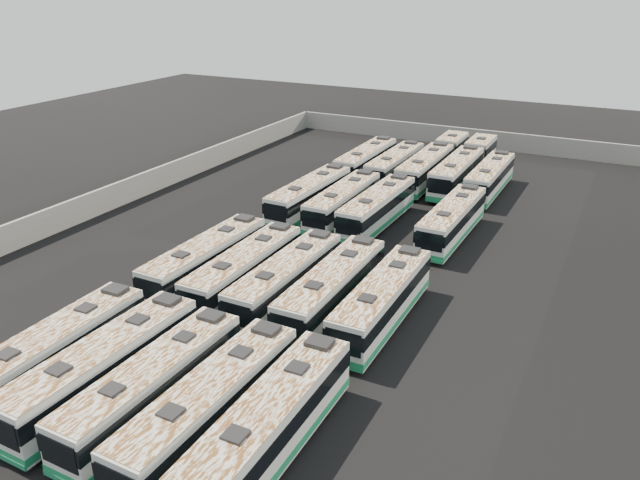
{
  "coord_description": "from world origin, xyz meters",
  "views": [
    {
      "loc": [
        17.9,
        -38.07,
        19.06
      ],
      "look_at": [
        -0.89,
        -1.35,
        1.6
      ],
      "focal_mm": 35.0,
      "sensor_mm": 36.0,
      "label": 1
    }
  ],
  "objects": [
    {
      "name": "ground",
      "position": [
        0.0,
        0.0,
        0.0
      ],
      "size": [
        140.0,
        140.0,
        0.0
      ],
      "primitive_type": "plane",
      "color": "black",
      "rests_on": "ground"
    },
    {
      "name": "perimeter_wall",
      "position": [
        0.0,
        0.0,
        1.1
      ],
      "size": [
        45.2,
        73.2,
        2.2
      ],
      "color": "slate",
      "rests_on": "ground"
    },
    {
      "name": "bus_front_far_left",
      "position": [
        -6.2,
        -20.45,
        1.6
      ],
      "size": [
        2.56,
        11.16,
        3.13
      ],
      "rotation": [
        0.0,
        0.0,
        0.02
      ],
      "color": "beige",
      "rests_on": "ground"
    },
    {
      "name": "bus_front_left",
      "position": [
        -2.95,
        -20.24,
        1.63
      ],
      "size": [
        2.6,
        11.38,
        3.2
      ],
      "rotation": [
        0.0,
        0.0,
        -0.02
      ],
      "color": "beige",
      "rests_on": "ground"
    },
    {
      "name": "bus_front_center",
      "position": [
        0.1,
        -20.25,
        1.57
      ],
      "size": [
        2.43,
        10.94,
        3.07
      ],
      "rotation": [
        0.0,
        0.0,
        -0.01
      ],
      "color": "beige",
      "rests_on": "ground"
    },
    {
      "name": "bus_front_right",
      "position": [
        3.37,
        -20.29,
        1.62
      ],
      "size": [
        2.55,
        11.26,
        3.16
      ],
      "rotation": [
        0.0,
        0.0,
        -0.02
      ],
      "color": "beige",
      "rests_on": "ground"
    },
    {
      "name": "bus_front_far_right",
      "position": [
        6.39,
        -20.23,
        1.63
      ],
      "size": [
        2.5,
        11.32,
        3.18
      ],
      "rotation": [
        0.0,
        0.0,
        0.01
      ],
      "color": "beige",
      "rests_on": "ground"
    },
    {
      "name": "bus_midfront_far_left",
      "position": [
        -6.11,
        -7.88,
        1.6
      ],
      "size": [
        2.49,
        11.17,
        3.14
      ],
      "rotation": [
        0.0,
        0.0,
        -0.01
      ],
      "color": "beige",
      "rests_on": "ground"
    },
    {
      "name": "bus_midfront_left",
      "position": [
        -2.94,
        -8.02,
        1.59
      ],
      "size": [
        2.44,
        11.08,
        3.12
      ],
      "rotation": [
        0.0,
        0.0,
        0.01
      ],
      "color": "beige",
      "rests_on": "ground"
    },
    {
      "name": "bus_midfront_center",
      "position": [
        0.11,
        -7.99,
        1.59
      ],
      "size": [
        2.39,
        11.05,
        3.11
      ],
      "rotation": [
        0.0,
        0.0,
        -0.0
      ],
      "color": "beige",
      "rests_on": "ground"
    },
    {
      "name": "bus_midfront_right",
      "position": [
        3.25,
        -7.83,
        1.62
      ],
      "size": [
        2.46,
        11.25,
        3.16
      ],
      "rotation": [
        0.0,
        0.0,
        0.01
      ],
      "color": "beige",
      "rests_on": "ground"
    },
    {
      "name": "bus_midfront_far_right",
      "position": [
        6.51,
        -7.84,
        1.59
      ],
      "size": [
        2.43,
        11.07,
        3.11
      ],
      "rotation": [
        0.0,
        0.0,
        0.01
      ],
      "color": "beige",
      "rests_on": "ground"
    },
    {
      "name": "bus_midback_far_left",
      "position": [
        -6.13,
        6.92,
        1.62
      ],
      "size": [
        2.65,
        11.32,
        3.17
      ],
      "rotation": [
        0.0,
        0.0,
        -0.02
      ],
      "color": "beige",
      "rests_on": "ground"
    },
    {
      "name": "bus_midback_left",
      "position": [
        -2.92,
        6.87,
        1.58
      ],
      "size": [
        2.43,
        10.96,
        3.08
      ],
      "rotation": [
        0.0,
        0.0,
        0.01
      ],
      "color": "beige",
      "rests_on": "ground"
    },
    {
      "name": "bus_midback_center",
      "position": [
        0.22,
        6.77,
        1.6
      ],
      "size": [
        2.57,
        11.18,
        3.14
      ],
      "rotation": [
        0.0,
        0.0,
        -0.02
      ],
      "color": "beige",
      "rests_on": "ground"
    },
    {
      "name": "bus_midback_far_right",
      "position": [
        6.46,
        6.81,
        1.59
      ],
      "size": [
        2.53,
        11.09,
        3.11
      ],
      "rotation": [
        0.0,
        0.0,
        -0.02
      ],
      "color": "beige",
      "rests_on": "ground"
    },
    {
      "name": "bus_back_far_left",
      "position": [
        -6.14,
        19.28,
        1.61
      ],
      "size": [
        2.39,
        11.16,
        3.14
      ],
      "rotation": [
        0.0,
        0.0,
        0.0
      ],
      "color": "beige",
      "rests_on": "ground"
    },
    {
      "name": "bus_back_left",
      "position": [
        -2.97,
        19.2,
        1.56
      ],
      "size": [
        2.41,
        10.88,
        3.06
      ],
      "rotation": [
        0.0,
        0.0,
        -0.01
      ],
      "color": "beige",
      "rests_on": "ground"
    },
    {
      "name": "bus_back_center",
      "position": [
        0.17,
        22.27,
        1.64
      ],
      "size": [
        2.47,
        17.67,
        3.2
      ],
      "rotation": [
        0.0,
        0.0,
        0.0
      ],
      "color": "beige",
      "rests_on": "ground"
    },
    {
      "name": "bus_back_right",
      "position": [
        3.31,
        22.34,
        1.63
      ],
      "size": [
        2.42,
        17.63,
        3.2
      ],
      "rotation": [
        0.0,
        0.0,
        0.0
      ],
      "color": "beige",
      "rests_on": "ground"
    },
    {
      "name": "bus_back_far_right",
      "position": [
        6.47,
        19.38,
        1.56
      ],
      "size": [
        2.37,
        10.88,
        3.06
      ],
      "rotation": [
        0.0,
        0.0,
        -0.01
      ],
      "color": "beige",
      "rests_on": "ground"
    }
  ]
}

